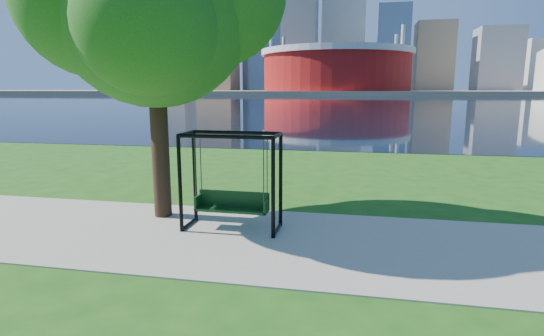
# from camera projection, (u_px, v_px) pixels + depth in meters

# --- Properties ---
(ground) EXTENTS (900.00, 900.00, 0.00)m
(ground) POSITION_uv_depth(u_px,v_px,m) (259.00, 232.00, 8.91)
(ground) COLOR #1E5114
(ground) RESTS_ON ground
(path) EXTENTS (120.00, 4.00, 0.03)m
(path) POSITION_uv_depth(u_px,v_px,m) (254.00, 239.00, 8.43)
(path) COLOR #9E937F
(path) RESTS_ON ground
(river) EXTENTS (900.00, 180.00, 0.02)m
(river) POSITION_uv_depth(u_px,v_px,m) (349.00, 101.00, 107.26)
(river) COLOR black
(river) RESTS_ON ground
(far_bank) EXTENTS (900.00, 228.00, 2.00)m
(far_bank) POSITION_uv_depth(u_px,v_px,m) (355.00, 92.00, 303.78)
(far_bank) COLOR #937F60
(far_bank) RESTS_ON ground
(stadium) EXTENTS (83.00, 83.00, 32.00)m
(stadium) POSITION_uv_depth(u_px,v_px,m) (336.00, 68.00, 234.81)
(stadium) COLOR maroon
(stadium) RESTS_ON far_bank
(skyline) EXTENTS (392.00, 66.00, 96.50)m
(skyline) POSITION_uv_depth(u_px,v_px,m) (351.00, 44.00, 311.12)
(skyline) COLOR gray
(skyline) RESTS_ON far_bank
(swing) EXTENTS (2.03, 0.89, 2.07)m
(swing) POSITION_uv_depth(u_px,v_px,m) (232.00, 184.00, 8.88)
(swing) COLOR black
(swing) RESTS_ON ground
(park_tree) EXTENTS (5.60, 5.06, 6.96)m
(park_tree) POSITION_uv_depth(u_px,v_px,m) (152.00, 1.00, 9.15)
(park_tree) COLOR black
(park_tree) RESTS_ON ground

